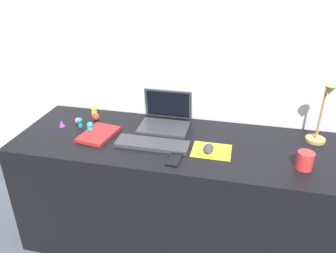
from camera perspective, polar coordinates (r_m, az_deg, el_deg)
The scene contains 17 objects.
ground_plane at distance 2.36m, azimuth 0.99°, elevation -18.37°, with size 6.00×6.00×0.00m, color #474C56.
back_wall at distance 2.20m, azimuth 3.13°, elevation 3.53°, with size 3.05×0.05×1.62m, color silver.
desk at distance 2.12m, azimuth 1.07°, elevation -11.29°, with size 1.85×0.64×0.74m, color black.
laptop at distance 2.08m, azimuth -0.39°, elevation 1.66°, with size 0.30×0.25×0.21m.
keyboard at distance 1.87m, azimuth -2.70°, elevation -2.99°, with size 0.41×0.13×0.02m, color #333338.
mousepad at distance 1.83m, azimuth 7.45°, elevation -4.13°, with size 0.21×0.17×0.00m, color yellow.
mouse at distance 1.81m, azimuth 6.95°, elevation -3.74°, with size 0.06×0.10×0.03m, color #333338.
cell_phone at distance 1.74m, azimuth 1.12°, elevation -5.64°, with size 0.06×0.13×0.01m, color black.
desk_lamp at distance 2.00m, azimuth 24.80°, elevation 1.66°, with size 0.11×0.15×0.36m.
notebook_pad at distance 2.01m, azimuth -11.77°, elevation -1.28°, with size 0.17×0.24×0.02m, color maroon.
coffee_mug at distance 1.79m, azimuth 22.35°, elevation -5.39°, with size 0.08×0.08×0.09m, color red.
toy_figurine_purple at distance 2.17m, azimuth -17.70°, elevation 0.50°, with size 0.04×0.04×0.04m, color purple.
toy_figurine_red at distance 2.20m, azimuth -12.18°, elevation 1.64°, with size 0.05×0.05×0.05m, color red.
toy_figurine_pink at distance 2.19m, azimuth -15.18°, elevation 0.97°, with size 0.03×0.03×0.04m, color pink.
toy_figurine_teal at distance 2.13m, azimuth -14.81°, elevation 0.77°, with size 0.03×0.03×0.06m.
toy_figurine_yellow at distance 2.27m, azimuth -12.51°, elevation 2.65°, with size 0.04×0.04×0.07m.
toy_figurine_cyan at distance 2.05m, azimuth -13.16°, elevation -0.07°, with size 0.04×0.04×0.06m.
Camera 1 is at (0.34, -1.63, 1.68)m, focal length 35.68 mm.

